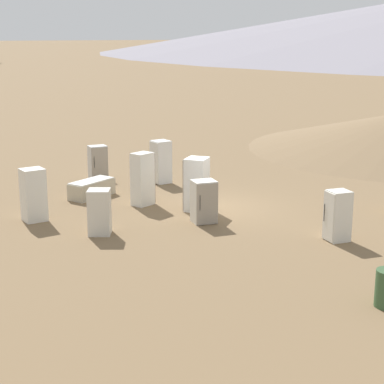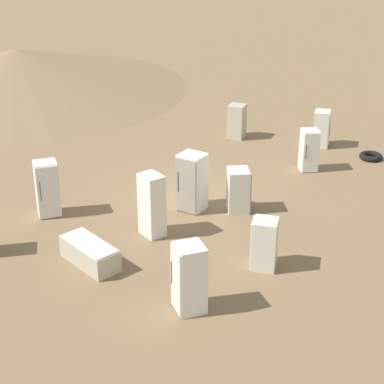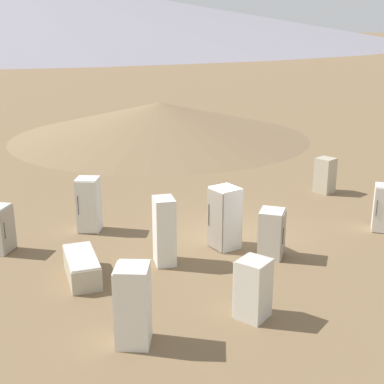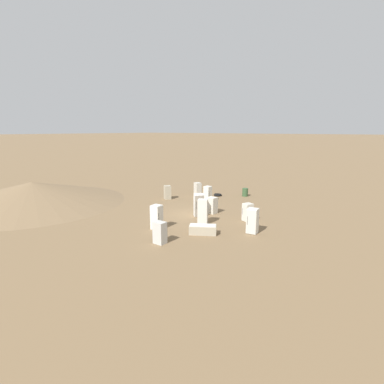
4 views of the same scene
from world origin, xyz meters
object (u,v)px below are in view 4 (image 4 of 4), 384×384
(discarded_fridge_1, at_px, (208,194))
(discarded_fridge_3, at_px, (160,233))
(discarded_fridge_8, at_px, (199,205))
(discarded_fridge_9, at_px, (157,217))
(discarded_fridge_2, at_px, (252,221))
(discarded_fridge_6, at_px, (198,189))
(discarded_fridge_5, at_px, (167,192))
(discarded_fridge_0, at_px, (248,212))
(scrap_tire, at_px, (218,195))
(discarded_fridge_10, at_px, (212,205))
(rusty_barrel, at_px, (245,192))
(discarded_fridge_7, at_px, (203,212))
(discarded_fridge_4, at_px, (203,230))

(discarded_fridge_1, xyz_separation_m, discarded_fridge_3, (-11.40, -4.04, -0.07))
(discarded_fridge_8, height_order, discarded_fridge_9, discarded_fridge_8)
(discarded_fridge_2, height_order, discarded_fridge_9, discarded_fridge_9)
(discarded_fridge_6, bearing_deg, discarded_fridge_5, -92.13)
(discarded_fridge_9, bearing_deg, discarded_fridge_0, 134.78)
(discarded_fridge_2, bearing_deg, discarded_fridge_9, 20.78)
(discarded_fridge_2, xyz_separation_m, discarded_fridge_5, (4.36, 11.87, -0.18))
(discarded_fridge_8, xyz_separation_m, discarded_fridge_9, (-4.55, 0.52, -0.05))
(discarded_fridge_0, relative_size, discarded_fridge_3, 1.01)
(discarded_fridge_6, bearing_deg, discarded_fridge_2, -9.78)
(discarded_fridge_8, height_order, scrap_tire, discarded_fridge_8)
(discarded_fridge_5, height_order, discarded_fridge_8, discarded_fridge_8)
(discarded_fridge_0, height_order, discarded_fridge_8, discarded_fridge_8)
(discarded_fridge_9, xyz_separation_m, discarded_fridge_10, (5.99, -0.92, -0.18))
(discarded_fridge_0, bearing_deg, discarded_fridge_2, 148.12)
(discarded_fridge_3, bearing_deg, discarded_fridge_1, 109.03)
(discarded_fridge_3, distance_m, rusty_barrel, 15.99)
(discarded_fridge_9, xyz_separation_m, scrap_tire, (12.23, 2.45, -0.79))
(discarded_fridge_7, bearing_deg, scrap_tire, 0.57)
(discarded_fridge_1, height_order, discarded_fridge_9, discarded_fridge_9)
(discarded_fridge_5, xyz_separation_m, discarded_fridge_9, (-7.75, -5.86, 0.18))
(discarded_fridge_6, xyz_separation_m, discarded_fridge_8, (-6.30, -4.69, 0.21))
(discarded_fridge_5, xyz_separation_m, discarded_fridge_8, (-3.20, -6.38, 0.24))
(discarded_fridge_0, distance_m, discarded_fridge_10, 3.54)
(discarded_fridge_1, bearing_deg, discarded_fridge_8, 31.75)
(discarded_fridge_8, xyz_separation_m, rusty_barrel, (9.35, 0.47, -0.51))
(discarded_fridge_2, height_order, discarded_fridge_4, discarded_fridge_2)
(discarded_fridge_7, bearing_deg, discarded_fridge_3, 157.02)
(discarded_fridge_0, distance_m, scrap_tire, 9.48)
(discarded_fridge_5, bearing_deg, rusty_barrel, -9.31)
(discarded_fridge_7, xyz_separation_m, discarded_fridge_9, (-3.04, 1.97, -0.08))
(discarded_fridge_10, xyz_separation_m, scrap_tire, (6.24, 3.36, -0.61))
(discarded_fridge_2, height_order, discarded_fridge_3, discarded_fridge_2)
(rusty_barrel, bearing_deg, discarded_fridge_8, -177.15)
(discarded_fridge_2, distance_m, discarded_fridge_10, 5.72)
(discarded_fridge_2, distance_m, scrap_tire, 12.26)
(discarded_fridge_5, relative_size, scrap_tire, 1.61)
(discarded_fridge_3, bearing_deg, scrap_tire, 107.44)
(discarded_fridge_3, bearing_deg, discarded_fridge_9, 137.23)
(discarded_fridge_2, distance_m, discarded_fridge_9, 6.90)
(discarded_fridge_1, distance_m, discarded_fridge_7, 7.48)
(discarded_fridge_2, height_order, scrap_tire, discarded_fridge_2)
(discarded_fridge_0, bearing_deg, discarded_fridge_5, 13.87)
(discarded_fridge_9, distance_m, rusty_barrel, 13.90)
(discarded_fridge_0, distance_m, discarded_fridge_8, 4.12)
(discarded_fridge_6, height_order, scrap_tire, discarded_fridge_6)
(discarded_fridge_0, height_order, discarded_fridge_9, discarded_fridge_9)
(discarded_fridge_2, relative_size, discarded_fridge_9, 1.00)
(discarded_fridge_6, bearing_deg, rusty_barrel, 62.29)
(discarded_fridge_3, xyz_separation_m, discarded_fridge_4, (3.07, -1.20, -0.38))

